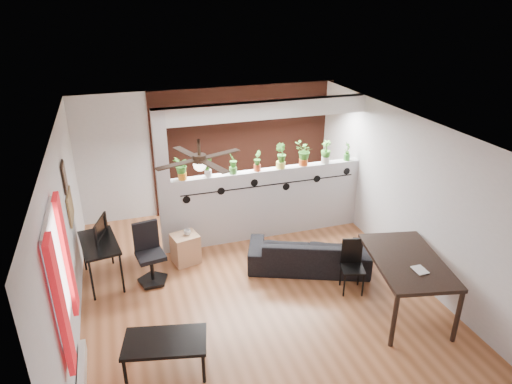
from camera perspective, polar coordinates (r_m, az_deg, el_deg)
The scene contains 29 objects.
room_shell at distance 6.80m, azimuth -0.53°, elevation -2.60°, with size 6.30×7.10×2.90m.
partition_wall at distance 8.58m, azimuth 1.58°, elevation -1.35°, with size 3.60×0.18×1.35m, color #BCBCC1.
ceiling_header at distance 7.99m, azimuth 1.73°, elevation 10.25°, with size 3.60×0.18×0.30m, color silver.
pier_column at distance 7.94m, azimuth -11.48°, elevation 0.95°, with size 0.22×0.20×2.60m, color #BCBCC1.
brick_panel at distance 9.65m, azimuth -1.29°, elevation 5.57°, with size 3.90×0.05×2.60m, color #9F452E.
vine_decal at distance 8.33m, azimuth 1.83°, elevation 0.90°, with size 3.31×0.01×0.30m.
window_assembly at distance 5.46m, azimuth -23.27°, elevation -9.49°, with size 0.09×1.30×1.55m.
baseboard_heater at distance 6.31m, azimuth -20.91°, elevation -20.37°, with size 0.08×1.00×0.18m, color beige.
corkboard at distance 7.43m, azimuth -22.21°, elevation -1.68°, with size 0.03×0.60×0.45m, color olive.
framed_art at distance 7.19m, azimuth -22.85°, elevation 1.75°, with size 0.03×0.34×0.44m.
ceiling_fan at distance 5.95m, azimuth -7.08°, elevation 3.88°, with size 1.19×1.19×0.43m.
potted_plant_0 at distance 7.88m, azimuth -9.26°, elevation 3.07°, with size 0.23×0.25×0.42m.
potted_plant_1 at distance 7.96m, azimuth -6.05°, elevation 3.26°, with size 0.22×0.21×0.37m.
potted_plant_2 at distance 8.05m, azimuth -2.91°, elevation 3.70°, with size 0.24×0.25×0.39m.
potted_plant_3 at distance 8.18m, azimuth 0.15°, elevation 3.99°, with size 0.20×0.22×0.37m.
potted_plant_4 at distance 8.30m, azimuth 3.13°, elevation 4.60°, with size 0.29×0.30×0.46m.
potted_plant_5 at distance 8.47m, azimuth 5.99°, elevation 4.86°, with size 0.29×0.27×0.45m.
potted_plant_6 at distance 8.66m, azimuth 8.74°, elevation 5.07°, with size 0.27×0.28×0.43m.
potted_plant_7 at distance 8.88m, azimuth 11.35°, elevation 5.08°, with size 0.22×0.21×0.36m.
sofa at distance 7.81m, azimuth 6.60°, elevation -7.56°, with size 1.91×0.75×0.56m, color black.
cube_shelf at distance 8.01m, azimuth -8.81°, elevation -6.98°, with size 0.43×0.38×0.52m, color tan.
cup at distance 7.86m, azimuth -8.59°, elevation -5.01°, with size 0.12×0.12×0.09m, color gray.
computer_desk at distance 7.63m, azimuth -19.00°, elevation -6.36°, with size 0.67×1.07×0.73m.
monitor at distance 7.69m, azimuth -19.17°, elevation -4.79°, with size 0.05×0.32×0.18m, color black.
office_chair at distance 7.53m, azimuth -13.12°, elevation -7.93°, with size 0.52×0.52×1.00m.
dining_table at distance 6.91m, azimuth 18.34°, elevation -8.61°, with size 1.25×1.72×0.85m.
book at distance 6.60m, azimuth 19.23°, elevation -9.32°, with size 0.16×0.22×0.02m, color gray.
folding_chair at distance 7.29m, azimuth 11.92°, elevation -8.40°, with size 0.43×0.43×0.85m.
coffee_table at distance 5.92m, azimuth -11.30°, elevation -18.09°, with size 1.10×0.76×0.47m.
Camera 1 is at (-1.81, -5.81, 4.34)m, focal length 32.00 mm.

